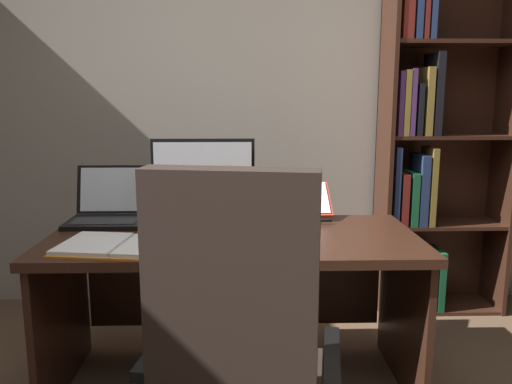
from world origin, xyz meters
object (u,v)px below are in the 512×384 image
(bookshelf, at_px, (429,152))
(keyboard, at_px, (197,241))
(office_chair, at_px, (238,377))
(pen, at_px, (174,228))
(desk, at_px, (234,271))
(monitor, at_px, (203,180))
(computer_mouse, at_px, (269,239))
(open_binder, at_px, (123,245))
(laptop, at_px, (108,211))
(notepad, at_px, (170,230))
(reading_stand_with_book, at_px, (300,202))

(bookshelf, xyz_separation_m, keyboard, (-1.32, -1.00, -0.26))
(office_chair, height_order, keyboard, office_chair)
(bookshelf, distance_m, pen, 1.66)
(desk, relative_size, monitor, 3.29)
(computer_mouse, height_order, pen, computer_mouse)
(keyboard, distance_m, open_binder, 0.30)
(desk, distance_m, pen, 0.34)
(keyboard, distance_m, computer_mouse, 0.30)
(monitor, distance_m, pen, 0.29)
(office_chair, height_order, computer_mouse, office_chair)
(laptop, distance_m, open_binder, 0.49)
(office_chair, distance_m, computer_mouse, 0.69)
(computer_mouse, relative_size, open_binder, 0.19)
(open_binder, bearing_deg, notepad, 67.88)
(desk, distance_m, notepad, 0.35)
(desk, relative_size, notepad, 7.76)
(open_binder, bearing_deg, laptop, 119.12)
(monitor, distance_m, computer_mouse, 0.53)
(pen, bearing_deg, notepad, 180.00)
(bookshelf, relative_size, office_chair, 1.92)
(office_chair, bearing_deg, keyboard, 115.38)
(keyboard, bearing_deg, pen, 120.06)
(office_chair, distance_m, keyboard, 0.70)
(desk, xyz_separation_m, computer_mouse, (0.15, -0.22, 0.21))
(open_binder, bearing_deg, monitor, 64.49)
(keyboard, bearing_deg, notepad, 123.97)
(open_binder, bearing_deg, computer_mouse, 12.92)
(notepad, bearing_deg, open_binder, -120.23)
(bookshelf, bearing_deg, desk, -146.39)
(keyboard, relative_size, pen, 3.00)
(bookshelf, bearing_deg, office_chair, -125.18)
(bookshelf, bearing_deg, reading_stand_with_book, -147.23)
(keyboard, height_order, pen, keyboard)
(desk, xyz_separation_m, bookshelf, (1.17, 0.78, 0.47))
(office_chair, xyz_separation_m, laptop, (-0.64, 1.03, 0.29))
(laptop, relative_size, pen, 2.56)
(office_chair, distance_m, notepad, 0.93)
(monitor, xyz_separation_m, notepad, (-0.14, -0.18, -0.20))
(desk, distance_m, laptop, 0.69)
(computer_mouse, relative_size, reading_stand_with_book, 0.34)
(desk, bearing_deg, notepad, -178.16)
(keyboard, height_order, computer_mouse, computer_mouse)
(computer_mouse, xyz_separation_m, pen, (-0.42, 0.21, -0.01))
(reading_stand_with_book, distance_m, pen, 0.65)
(desk, xyz_separation_m, reading_stand_with_book, (0.33, 0.24, 0.28))
(keyboard, distance_m, notepad, 0.25)
(bookshelf, bearing_deg, laptop, -161.51)
(desk, height_order, bookshelf, bookshelf)
(reading_stand_with_book, relative_size, open_binder, 0.56)
(desk, xyz_separation_m, office_chair, (0.03, -0.85, -0.04))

